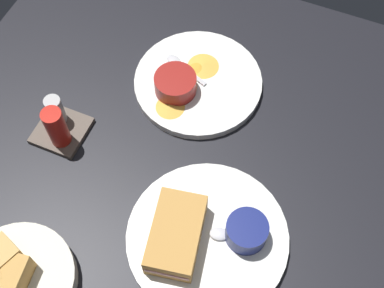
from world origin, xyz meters
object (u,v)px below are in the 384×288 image
Objects in this scene: plate_chips_companion at (198,83)px; condiment_caddy at (58,124)px; sandwich_half_near at (176,234)px; spoon_by_gravy_ramekin at (179,64)px; bread_basket_rear at (13,278)px; spoon_by_dark_ramekin at (211,233)px; ramekin_dark_sauce at (246,234)px; ramekin_light_gravy at (175,83)px; plate_sandwich_main at (207,238)px.

condiment_caddy is (-19.90, 18.84, 2.61)cm from plate_chips_companion.
condiment_caddy is at bearing 68.86° from sandwich_half_near.
spoon_by_gravy_ramekin is 0.54× the size of bread_basket_rear.
plate_chips_companion is (30.63, 8.89, -3.20)cm from sandwich_half_near.
plate_chips_companion is 47.80cm from bread_basket_rear.
spoon_by_dark_ramekin is 33.44cm from condiment_caddy.
plate_chips_companion is (26.20, 18.94, -2.98)cm from ramekin_dark_sauce.
ramekin_light_gravy is at bearing -44.19° from condiment_caddy.
sandwich_half_near is 1.51× the size of condiment_caddy.
spoon_by_gravy_ramekin is (29.39, 18.48, 0.00)cm from spoon_by_dark_ramekin.
sandwich_half_near is 25.96cm from bread_basket_rear.
ramekin_light_gravy is (-3.69, 3.08, 2.78)cm from plate_chips_companion.
spoon_by_dark_ramekin is 0.55× the size of bread_basket_rear.
spoon_by_gravy_ramekin is at bearing -8.20° from bread_basket_rear.
ramekin_dark_sauce is at bearing -70.34° from plate_sandwich_main.
condiment_caddy reaches higher than spoon_by_gravy_ramekin.
sandwich_half_near is 29.48cm from ramekin_light_gravy.
plate_chips_companion is at bearing -43.42° from condiment_caddy.
plate_sandwich_main is at bearing -146.23° from ramekin_light_gravy.
plate_chips_companion is 3.11× the size of ramekin_light_gravy.
ramekin_dark_sauce reaches higher than ramekin_light_gravy.
sandwich_half_near reaches higher than ramekin_light_gravy.
spoon_by_gravy_ramekin is at bearing 17.63° from ramekin_light_gravy.
condiment_caddy is at bearing 136.58° from plate_chips_companion.
ramekin_light_gravy is 22.61cm from condiment_caddy.
sandwich_half_near is at bearing 113.78° from ramekin_dark_sauce.
plate_chips_companion is 2.52× the size of spoon_by_gravy_ramekin.
plate_sandwich_main is at bearing -154.73° from plate_chips_companion.
plate_sandwich_main is at bearing -148.84° from spoon_by_gravy_ramekin.
spoon_by_dark_ramekin is 1.04× the size of condiment_caddy.
condiment_caddy is (6.30, 37.77, -0.37)cm from ramekin_dark_sauce.
spoon_by_dark_ramekin is 0.40× the size of plate_chips_companion.
sandwich_half_near is 2.11× the size of ramekin_dark_sauce.
bread_basket_rear is (-46.30, 11.74, 1.70)cm from plate_chips_companion.
condiment_caddy is (8.31, 32.15, 2.61)cm from plate_sandwich_main.
spoon_by_dark_ramekin reaches higher than plate_chips_companion.
plate_chips_companion is at bearing 35.86° from ramekin_dark_sauce.
plate_sandwich_main is 6.67cm from ramekin_dark_sauce.
ramekin_dark_sauce is 36.74cm from spoon_by_gravy_ramekin.
spoon_by_dark_ramekin reaches higher than plate_sandwich_main.
plate_sandwich_main is at bearing 149.14° from spoon_by_dark_ramekin.
condiment_caddy is (7.71, 32.51, 1.44)cm from spoon_by_dark_ramekin.
plate_chips_companion is at bearing 26.34° from spoon_by_dark_ramekin.
spoon_by_gravy_ramekin is at bearing 31.16° from plate_sandwich_main.
plate_sandwich_main is at bearing -61.34° from sandwich_half_near.
condiment_caddy is at bearing 135.81° from ramekin_light_gravy.
plate_sandwich_main is 3.91× the size of ramekin_dark_sauce.
bread_basket_rear reaches higher than plate_sandwich_main.
ramekin_light_gravy is 43.50cm from bread_basket_rear.
bread_basket_rear is at bearing 127.23° from sandwich_half_near.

